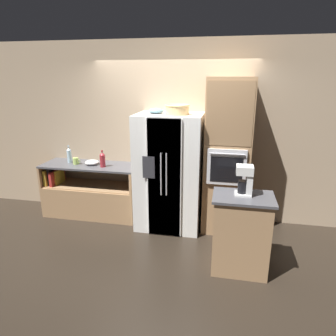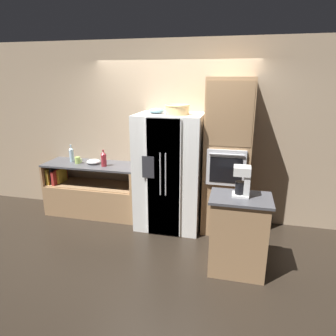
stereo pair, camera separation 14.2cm
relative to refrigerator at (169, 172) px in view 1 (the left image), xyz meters
name	(u,v)px [view 1 (the left image)]	position (x,y,z in m)	size (l,w,h in m)	color
ground_plane	(168,226)	(-0.01, -0.07, -0.87)	(20.00, 20.00, 0.00)	black
wall_back	(174,133)	(-0.01, 0.42, 0.53)	(12.00, 0.06, 2.80)	tan
counter_left	(92,197)	(-1.36, 0.10, -0.56)	(1.57, 0.58, 0.88)	#A87F56
refrigerator	(169,172)	(0.00, 0.00, 0.00)	(0.97, 0.81, 1.74)	white
wall_oven	(227,157)	(0.84, 0.07, 0.26)	(0.64, 0.69, 2.26)	#A87F56
island_counter	(241,233)	(1.05, -0.98, -0.39)	(0.69, 0.49, 0.96)	#A87F56
wicker_basket	(177,109)	(0.12, -0.06, 0.95)	(0.35, 0.35, 0.14)	tan
fruit_bowl	(156,111)	(-0.20, 0.02, 0.91)	(0.23, 0.23, 0.07)	#668C99
bottle_tall	(103,159)	(-1.08, 0.02, 0.13)	(0.09, 0.09, 0.27)	maroon
bottle_short	(69,155)	(-1.72, 0.15, 0.14)	(0.07, 0.07, 0.29)	silver
mug	(76,161)	(-1.57, 0.07, 0.06)	(0.13, 0.09, 0.11)	#B2D166
mixing_bowl	(92,162)	(-1.31, 0.11, 0.05)	(0.22, 0.22, 0.07)	white
coffee_maker	(246,179)	(1.07, -0.94, 0.28)	(0.19, 0.17, 0.35)	white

